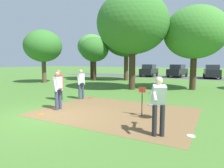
# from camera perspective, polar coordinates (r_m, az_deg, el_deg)

# --- Properties ---
(ground_plane) EXTENTS (160.00, 160.00, 0.00)m
(ground_plane) POSITION_cam_1_polar(r_m,az_deg,el_deg) (8.08, -18.11, -9.03)
(ground_plane) COLOR #47752D
(dirt_tee_pad) EXTENTS (6.49, 4.82, 0.01)m
(dirt_tee_pad) POSITION_cam_1_polar(r_m,az_deg,el_deg) (8.34, 1.05, -8.20)
(dirt_tee_pad) COLOR brown
(dirt_tee_pad) RESTS_ON ground
(disc_golf_basket) EXTENTS (0.98, 0.58, 1.39)m
(disc_golf_basket) POSITION_cam_1_polar(r_m,az_deg,el_deg) (7.36, 12.34, -4.34)
(disc_golf_basket) COLOR #9E9EA3
(disc_golf_basket) RESTS_ON ground
(player_foreground_watching) EXTENTS (0.45, 0.49, 1.71)m
(player_foreground_watching) POSITION_cam_1_polar(r_m,az_deg,el_deg) (11.04, -15.56, 0.25)
(player_foreground_watching) COLOR #232328
(player_foreground_watching) RESTS_ON ground
(player_throwing) EXTENTS (0.49, 1.17, 1.71)m
(player_throwing) POSITION_cam_1_polar(r_m,az_deg,el_deg) (5.60, 13.78, -5.33)
(player_throwing) COLOR #232328
(player_throwing) RESTS_ON ground
(player_waiting_left) EXTENTS (0.44, 0.50, 1.71)m
(player_waiting_left) POSITION_cam_1_polar(r_m,az_deg,el_deg) (11.17, -9.20, 0.47)
(player_waiting_left) COLOR #384260
(player_waiting_left) RESTS_ON ground
(player_waiting_right) EXTENTS (0.41, 0.47, 1.71)m
(player_waiting_right) POSITION_cam_1_polar(r_m,az_deg,el_deg) (8.84, -15.81, -1.24)
(player_waiting_right) COLOR #384260
(player_waiting_right) RESTS_ON ground
(frisbee_by_tee) EXTENTS (0.22, 0.22, 0.02)m
(frisbee_by_tee) POSITION_cam_1_polar(r_m,az_deg,el_deg) (8.36, -20.47, -8.52)
(frisbee_by_tee) COLOR orange
(frisbee_by_tee) RESTS_ON ground
(frisbee_mid_grass) EXTENTS (0.24, 0.24, 0.02)m
(frisbee_mid_grass) POSITION_cam_1_polar(r_m,az_deg,el_deg) (6.12, 22.47, -14.13)
(frisbee_mid_grass) COLOR white
(frisbee_mid_grass) RESTS_ON ground
(frisbee_far_left) EXTENTS (0.24, 0.24, 0.02)m
(frisbee_far_left) POSITION_cam_1_polar(r_m,az_deg,el_deg) (11.53, -6.59, -4.12)
(frisbee_far_left) COLOR red
(frisbee_far_left) RESTS_ON ground
(tree_near_left) EXTENTS (5.49, 5.49, 7.45)m
(tree_near_left) POSITION_cam_1_polar(r_m,az_deg,el_deg) (22.98, 4.28, 13.88)
(tree_near_left) COLOR #4C3823
(tree_near_left) RESTS_ON ground
(tree_near_right) EXTENTS (3.36, 3.36, 5.07)m
(tree_near_right) POSITION_cam_1_polar(r_m,az_deg,el_deg) (22.75, -5.30, 10.17)
(tree_near_right) COLOR #422D1E
(tree_near_right) RESTS_ON ground
(tree_mid_center) EXTENTS (3.86, 3.86, 5.46)m
(tree_mid_center) POSITION_cam_1_polar(r_m,az_deg,el_deg) (21.41, -19.87, 10.56)
(tree_mid_center) COLOR brown
(tree_mid_center) RESTS_ON ground
(tree_mid_right) EXTENTS (4.65, 4.65, 6.35)m
(tree_mid_right) POSITION_cam_1_polar(r_m,az_deg,el_deg) (16.27, 23.50, 13.81)
(tree_mid_right) COLOR #422D1E
(tree_mid_right) RESTS_ON ground
(tree_far_left) EXTENTS (3.60, 3.60, 5.70)m
(tree_far_left) POSITION_cam_1_polar(r_m,az_deg,el_deg) (25.07, -6.09, 11.02)
(tree_far_left) COLOR #422D1E
(tree_far_left) RESTS_ON ground
(tree_far_center) EXTENTS (5.47, 5.47, 7.40)m
(tree_far_center) POSITION_cam_1_polar(r_m,az_deg,el_deg) (15.33, 6.16, 17.46)
(tree_far_center) COLOR #422D1E
(tree_far_center) RESTS_ON ground
(parking_lot_strip) EXTENTS (36.00, 6.00, 0.01)m
(parking_lot_strip) POSITION_cam_1_polar(r_m,az_deg,el_deg) (29.51, 17.43, 2.02)
(parking_lot_strip) COLOR #4C4C51
(parking_lot_strip) RESTS_ON ground
(parked_car_leftmost) EXTENTS (2.04, 4.24, 1.84)m
(parked_car_leftmost) POSITION_cam_1_polar(r_m,az_deg,el_deg) (29.87, 11.00, 4.01)
(parked_car_leftmost) COLOR black
(parked_car_leftmost) RESTS_ON ground
(parked_car_center_left) EXTENTS (2.45, 4.43, 1.84)m
(parked_car_center_left) POSITION_cam_1_polar(r_m,az_deg,el_deg) (29.49, 18.97, 3.75)
(parked_car_center_left) COLOR black
(parked_car_center_left) RESTS_ON ground
(parked_car_center_right) EXTENTS (2.31, 4.37, 1.84)m
(parked_car_center_right) POSITION_cam_1_polar(r_m,az_deg,el_deg) (28.85, 27.65, 3.32)
(parked_car_center_right) COLOR black
(parked_car_center_right) RESTS_ON ground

